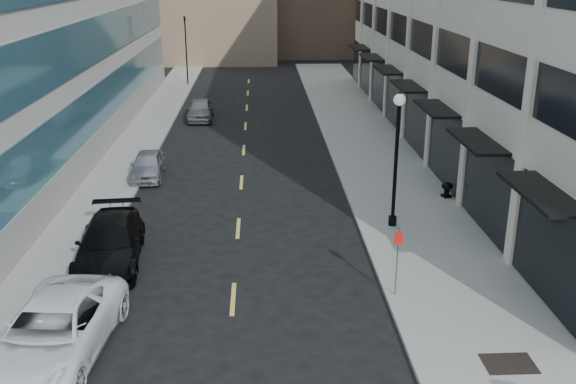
{
  "coord_description": "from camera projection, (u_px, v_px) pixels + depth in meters",
  "views": [
    {
      "loc": [
        0.95,
        -10.7,
        10.32
      ],
      "look_at": [
        1.99,
        12.14,
        2.23
      ],
      "focal_mm": 40.0,
      "sensor_mm": 36.0,
      "label": 1
    }
  ],
  "objects": [
    {
      "name": "road_centerline",
      "position": [
        240.0,
        203.0,
        29.49
      ],
      "size": [
        0.15,
        68.2,
        0.01
      ],
      "color": "#D8CC4C",
      "rests_on": "ground"
    },
    {
      "name": "sidewalk_right",
      "position": [
        389.0,
        179.0,
        32.61
      ],
      "size": [
        5.0,
        80.0,
        0.15
      ],
      "primitive_type": "cube",
      "color": "gray",
      "rests_on": "ground"
    },
    {
      "name": "traffic_signal",
      "position": [
        185.0,
        21.0,
        56.54
      ],
      "size": [
        0.66,
        0.66,
        6.98
      ],
      "color": "black",
      "rests_on": "ground"
    },
    {
      "name": "grate_far",
      "position": [
        509.0,
        364.0,
        17.34
      ],
      "size": [
        1.4,
        1.0,
        0.01
      ],
      "primitive_type": "cube",
      "color": "black",
      "rests_on": "sidewalk_right"
    },
    {
      "name": "sidewalk_left",
      "position": [
        111.0,
        183.0,
        32.01
      ],
      "size": [
        3.0,
        80.0,
        0.15
      ],
      "primitive_type": "cube",
      "color": "gray",
      "rests_on": "ground"
    },
    {
      "name": "car_grey_sedan",
      "position": [
        200.0,
        110.0,
        45.19
      ],
      "size": [
        1.82,
        4.31,
        1.46
      ],
      "primitive_type": "imported",
      "rotation": [
        0.0,
        0.0,
        0.02
      ],
      "color": "slate",
      "rests_on": "ground"
    },
    {
      "name": "sign_post",
      "position": [
        398.0,
        252.0,
        20.46
      ],
      "size": [
        0.28,
        0.07,
        2.37
      ],
      "rotation": [
        0.0,
        0.0,
        -0.09
      ],
      "color": "slate",
      "rests_on": "sidewalk_right"
    },
    {
      "name": "car_black_pickup",
      "position": [
        110.0,
        243.0,
        23.33
      ],
      "size": [
        2.69,
        5.65,
        1.59
      ],
      "primitive_type": "imported",
      "rotation": [
        0.0,
        0.0,
        0.09
      ],
      "color": "black",
      "rests_on": "ground"
    },
    {
      "name": "car_white_van",
      "position": [
        53.0,
        331.0,
        17.62
      ],
      "size": [
        3.3,
        6.16,
        1.65
      ],
      "primitive_type": "imported",
      "rotation": [
        0.0,
        0.0,
        -0.1
      ],
      "color": "white",
      "rests_on": "ground"
    },
    {
      "name": "car_silver_sedan",
      "position": [
        148.0,
        165.0,
        32.82
      ],
      "size": [
        1.76,
        4.04,
        1.35
      ],
      "primitive_type": "imported",
      "rotation": [
        0.0,
        0.0,
        0.04
      ],
      "color": "#979AA0",
      "rests_on": "ground"
    },
    {
      "name": "lamppost",
      "position": [
        397.0,
        148.0,
        25.51
      ],
      "size": [
        0.47,
        0.47,
        5.61
      ],
      "color": "black",
      "rests_on": "sidewalk_right"
    },
    {
      "name": "urn_planter",
      "position": [
        447.0,
        188.0,
        29.69
      ],
      "size": [
        0.52,
        0.52,
        0.72
      ],
      "rotation": [
        0.0,
        0.0,
        0.27
      ],
      "color": "black",
      "rests_on": "sidewalk_right"
    }
  ]
}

